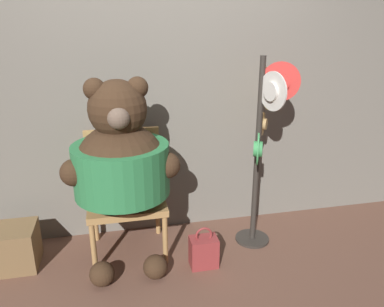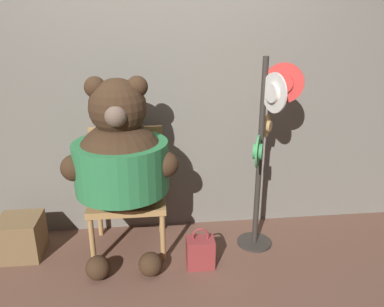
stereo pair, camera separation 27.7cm
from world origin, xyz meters
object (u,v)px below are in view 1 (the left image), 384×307
chair (126,188)px  hat_display_rack (264,134)px  teddy_bear (121,163)px  handbag_on_ground (204,251)px

chair → hat_display_rack: size_ratio=0.63×
teddy_bear → handbag_on_ground: bearing=-22.7°
chair → handbag_on_ground: chair is taller
hat_display_rack → teddy_bear: bearing=179.6°
chair → handbag_on_ground: bearing=-37.0°
chair → teddy_bear: bearing=-97.6°
teddy_bear → hat_display_rack: hat_display_rack is taller
teddy_bear → hat_display_rack: bearing=-0.4°
chair → hat_display_rack: bearing=-9.5°
handbag_on_ground → chair: bearing=143.0°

